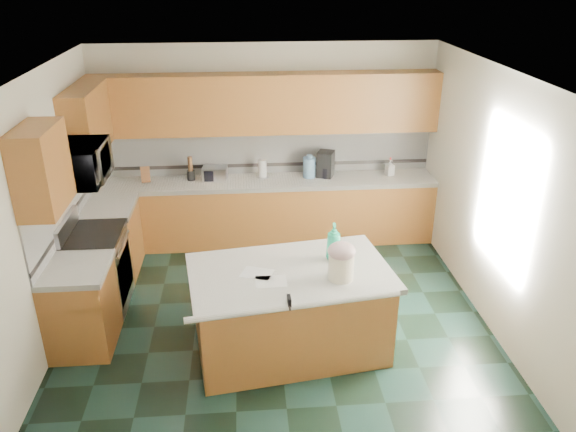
{
  "coord_description": "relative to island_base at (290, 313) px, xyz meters",
  "views": [
    {
      "loc": [
        -0.3,
        -5.18,
        3.65
      ],
      "look_at": [
        0.15,
        0.35,
        1.12
      ],
      "focal_mm": 35.0,
      "sensor_mm": 36.0,
      "label": 1
    }
  ],
  "objects": [
    {
      "name": "range_backguard",
      "position": [
        -2.36,
        0.98,
        0.59
      ],
      "size": [
        0.06,
        0.76,
        0.18
      ],
      "primitive_type": "cube",
      "color": "#B7B7BC",
      "rests_on": "range_body"
    },
    {
      "name": "knife_block",
      "position": [
        -1.74,
        2.53,
        0.6
      ],
      "size": [
        0.14,
        0.18,
        0.24
      ],
      "primitive_type": "cube",
      "rotation": [
        -0.31,
        0.0,
        0.15
      ],
      "color": "#472814",
      "rests_on": "back_countertop"
    },
    {
      "name": "treat_jar_knob",
      "position": [
        0.46,
        -0.18,
        0.83
      ],
      "size": [
        0.09,
        0.03,
        0.03
      ],
      "primitive_type": "cylinder",
      "rotation": [
        0.0,
        1.57,
        0.0
      ],
      "color": "tan",
      "rests_on": "treat_jar_lid"
    },
    {
      "name": "paper_towel_base",
      "position": [
        -0.16,
        2.58,
        0.5
      ],
      "size": [
        0.17,
        0.17,
        0.01
      ],
      "primitive_type": "cylinder",
      "color": "#B7B7BC",
      "rests_on": "back_countertop"
    },
    {
      "name": "utensil_bundle",
      "position": [
        -1.14,
        2.56,
        0.72
      ],
      "size": [
        0.06,
        0.06,
        0.2
      ],
      "primitive_type": "cylinder",
      "color": "#472814",
      "rests_on": "utensil_crock"
    },
    {
      "name": "island_top",
      "position": [
        0.0,
        0.0,
        0.46
      ],
      "size": [
        2.09,
        1.42,
        0.06
      ],
      "primitive_type": "cube",
      "rotation": [
        0.0,
        0.0,
        0.14
      ],
      "color": "white",
      "rests_on": "island_base"
    },
    {
      "name": "range_body",
      "position": [
        -2.1,
        0.98,
        0.01
      ],
      "size": [
        0.6,
        0.76,
        0.88
      ],
      "primitive_type": "cube",
      "color": "#B7B7BC",
      "rests_on": "ground"
    },
    {
      "name": "back_countertop",
      "position": [
        -0.1,
        2.48,
        0.46
      ],
      "size": [
        4.6,
        0.64,
        0.06
      ],
      "primitive_type": "cube",
      "color": "white",
      "rests_on": "back_base_cab"
    },
    {
      "name": "paper_sheet_b",
      "position": [
        -0.32,
        -0.03,
        0.49
      ],
      "size": [
        0.35,
        0.3,
        0.0
      ],
      "primitive_type": "cube",
      "rotation": [
        0.0,
        0.0,
        -0.35
      ],
      "color": "white",
      "rests_on": "island_top"
    },
    {
      "name": "left_upper_cab_rear",
      "position": [
        -2.24,
        1.91,
        1.51
      ],
      "size": [
        0.33,
        1.09,
        0.78
      ],
      "primitive_type": "cube",
      "color": "#543013",
      "rests_on": "wall_left"
    },
    {
      "name": "range_oven_door",
      "position": [
        -1.81,
        0.98,
        -0.03
      ],
      "size": [
        0.02,
        0.68,
        0.55
      ],
      "primitive_type": "cube",
      "color": "black",
      "rests_on": "range_body"
    },
    {
      "name": "island_base",
      "position": [
        0.0,
        0.0,
        0.0
      ],
      "size": [
        1.97,
        1.31,
        0.86
      ],
      "primitive_type": "cube",
      "rotation": [
        0.0,
        0.0,
        0.14
      ],
      "color": "#543013",
      "rests_on": "ground"
    },
    {
      "name": "clamp_handle",
      "position": [
        -0.06,
        -0.62,
        0.48
      ],
      "size": [
        0.02,
        0.07,
        0.02
      ],
      "primitive_type": "cylinder",
      "rotation": [
        1.57,
        0.0,
        0.0
      ],
      "color": "black",
      "rests_on": "island_top"
    },
    {
      "name": "left_counter_front",
      "position": [
        -2.1,
        0.24,
        0.46
      ],
      "size": [
        0.64,
        0.72,
        0.06
      ],
      "primitive_type": "cube",
      "color": "white",
      "rests_on": "left_base_cab_front"
    },
    {
      "name": "back_upper_cab",
      "position": [
        -0.1,
        2.62,
        1.51
      ],
      "size": [
        4.6,
        0.33,
        0.78
      ],
      "primitive_type": "cube",
      "color": "#543013",
      "rests_on": "wall_back"
    },
    {
      "name": "soap_bottle_island",
      "position": [
        0.45,
        0.19,
        0.69
      ],
      "size": [
        0.16,
        0.16,
        0.39
      ],
      "primitive_type": "imported",
      "rotation": [
        0.0,
        0.0,
        -0.08
      ],
      "color": "#20B78B",
      "rests_on": "island_top"
    },
    {
      "name": "soap_bottle_back",
      "position": [
        1.61,
        2.53,
        0.6
      ],
      "size": [
        0.13,
        0.13,
        0.23
      ],
      "primitive_type": "imported",
      "rotation": [
        0.0,
        0.0,
        0.27
      ],
      "color": "white",
      "rests_on": "back_countertop"
    },
    {
      "name": "left_base_cab_rear",
      "position": [
        -2.1,
        1.77,
        0.0
      ],
      "size": [
        0.6,
        0.82,
        0.86
      ],
      "primitive_type": "cube",
      "color": "#543013",
      "rests_on": "ground"
    },
    {
      "name": "treat_jar_knob_end_r",
      "position": [
        0.51,
        -0.18,
        0.83
      ],
      "size": [
        0.05,
        0.05,
        0.05
      ],
      "primitive_type": "sphere",
      "color": "tan",
      "rests_on": "treat_jar_lid"
    },
    {
      "name": "back_accent_band",
      "position": [
        -0.1,
        2.76,
        0.61
      ],
      "size": [
        4.6,
        0.01,
        0.05
      ],
      "primitive_type": "cube",
      "color": "black",
      "rests_on": "back_countertop"
    },
    {
      "name": "coffee_carafe",
      "position": [
        0.71,
        2.51,
        0.56
      ],
      "size": [
        0.15,
        0.15,
        0.15
      ],
      "primitive_type": "cylinder",
      "color": "black",
      "rests_on": "back_countertop"
    },
    {
      "name": "clamp_body",
      "position": [
        -0.06,
        -0.56,
        0.5
      ],
      "size": [
        0.03,
        0.11,
        0.09
      ],
      "primitive_type": "cube",
      "rotation": [
        0.0,
        0.0,
        0.03
      ],
      "color": "black",
      "rests_on": "island_top"
    },
    {
      "name": "paper_towel",
      "position": [
        -0.16,
        2.58,
        0.62
      ],
      "size": [
        0.11,
        0.11,
        0.25
      ],
      "primitive_type": "cylinder",
      "color": "white",
      "rests_on": "back_countertop"
    },
    {
      "name": "floor",
      "position": [
        -0.1,
        0.48,
        -0.43
      ],
      "size": [
        4.6,
        4.6,
        0.0
      ],
      "primitive_type": "plane",
      "color": "black",
      "rests_on": "ground"
    },
    {
      "name": "paper_sheet_a",
      "position": [
        -0.2,
        -0.19,
        0.49
      ],
      "size": [
        0.3,
        0.22,
        0.0
      ],
      "primitive_type": "cube",
      "rotation": [
        0.0,
        0.0,
        0.02
      ],
      "color": "white",
      "rests_on": "island_top"
    },
    {
      "name": "treat_jar_lid",
      "position": [
        0.46,
        -0.18,
        0.78
      ],
      "size": [
        0.26,
        0.26,
        0.16
      ],
      "primitive_type": "ellipsoid",
      "color": "beige",
      "rests_on": "treat_jar"
    },
    {
      "name": "coffee_maker",
      "position": [
        0.71,
        2.56,
        0.67
      ],
      "size": [
        0.28,
        0.29,
        0.36
      ],
      "primitive_type": "cube",
      "rotation": [
        0.0,
        0.0,
        -0.38
      ],
      "color": "black",
      "rests_on": "back_countertop"
    },
    {
      "name": "range_cooktop",
      "position": [
        -2.1,
        0.98,
        0.47
      ],
      "size": [
        0.62,
        0.78,
        0.04
      ],
      "primitive_type": "cube",
      "color": "black",
      "rests_on": "range_body"
    },
    {
      "name": "back_base_cab",
      "position": [
        -0.1,
        2.48,
        0.0
      ],
      "size": [
        4.6,
        0.6,
        0.86
      ],
      "primitive_type": "cube",
      "color": "#543013",
      "rests_on": "ground"
    },
    {
      "name": "wall_back",
      "position": [
        -0.1,
        2.8,
        0.92
      ],
      "size": [
        4.6,
        0.04,
        2.7
      ],
      "primitive_type": "cube",
      "color": "silver",
      "rests_on": "ground"
    },
    {
      "name": "left_counter_rear",
      "position": [
        -2.1,
        1.77,
        0.46
      ],
      "size": [
        0.64,
        0.82,
        0.06
      ],
      "primitive_type": "cube",
      "color": "white",
      "rests_on": "left_base_cab_rear"
    },
    {
      "name": "wall_left",
      "position": [
        -2.42,
        0.48,
        0.92
      ],
      "size": [
        0.04,
        4.6,
        2.7
      ],
      "primitive_type": "cube",
      "color": "silver",
      "rests_on": "ground"
    },
    {
      "name": "soap_back_cap",
      "position": [
        1.61,
        2.53,
        0.73
      ],
      "size": [
        0.02,
        0.02,
        0.03
      ],
      "primitive_type": "cylinder",
      "color": "red",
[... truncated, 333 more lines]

